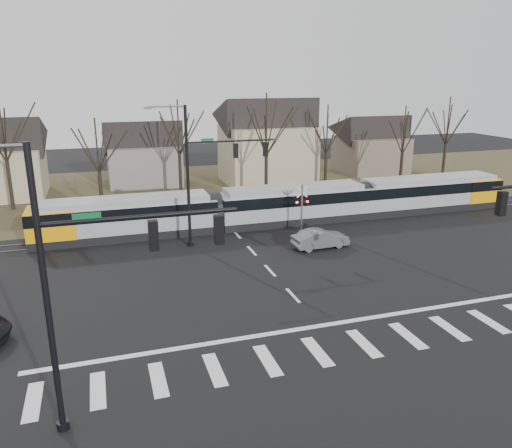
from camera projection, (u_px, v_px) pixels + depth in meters
name	position (u px, v px, depth m)	size (l,w,h in m)	color
ground	(307.00, 310.00, 26.78)	(140.00, 140.00, 0.00)	black
grass_verge	(194.00, 188.00, 56.00)	(140.00, 28.00, 0.01)	#38331E
crosswalk	(341.00, 347.00, 23.12)	(27.00, 2.60, 0.01)	silver
stop_line	(321.00, 326.00, 25.13)	(28.00, 0.35, 0.01)	silver
lane_dashes	(230.00, 228.00, 41.39)	(0.18, 30.00, 0.01)	silver
rail_pair	(231.00, 228.00, 41.20)	(90.00, 1.52, 0.06)	#59595E
tram	(292.00, 203.00, 42.48)	(41.58, 3.09, 3.15)	gray
sedan	(320.00, 239.00, 36.38)	(4.30, 1.75, 1.39)	#5A5E63
signal_pole_near_left	(96.00, 275.00, 16.64)	(9.28, 0.44, 10.20)	black
signal_pole_far	(209.00, 168.00, 35.87)	(9.28, 0.44, 10.20)	black
rail_crossing_signal	(302.00, 211.00, 39.38)	(1.08, 0.36, 4.00)	#59595B
tree_row	(223.00, 150.00, 49.68)	(59.20, 7.20, 10.00)	black
house_b	(143.00, 150.00, 57.07)	(8.64, 7.56, 7.65)	slate
house_c	(267.00, 137.00, 58.04)	(10.80, 8.64, 10.10)	tan
house_d	(371.00, 141.00, 64.59)	(8.64, 7.56, 7.65)	brown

